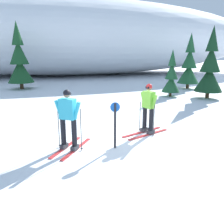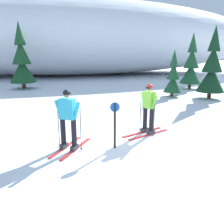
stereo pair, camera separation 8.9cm
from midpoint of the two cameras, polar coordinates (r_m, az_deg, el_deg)
The scene contains 9 objects.
ground_plane at distance 7.46m, azimuth -0.24°, elevation -7.28°, with size 120.00×120.00×0.00m, color white.
skier_lime_jacket at distance 8.05m, azimuth 8.50°, elevation 0.91°, with size 1.78×1.11×1.74m.
skier_cyan_jacket at distance 6.71m, azimuth -11.03°, elevation -1.61°, with size 1.27×1.67×1.77m.
pine_tree_far_left at distance 19.04m, azimuth -21.80°, elevation 11.41°, with size 1.90×1.90×4.93m.
pine_tree_center_left at distance 15.21m, azimuth 14.13°, elevation 8.28°, with size 1.13×1.13×2.92m.
pine_tree_center_right at distance 15.25m, azimuth 22.64°, elevation 9.71°, with size 1.64×1.64×4.24m.
pine_tree_far_right at distance 18.87m, azimuth 18.18°, elevation 10.68°, with size 1.59×1.59×4.13m.
snow_ridge_background at distance 29.61m, azimuth -10.40°, elevation 17.36°, with size 47.92×18.03×8.66m, color white.
trail_marker_post at distance 6.75m, azimuth 0.37°, elevation -2.57°, with size 0.28×0.07×1.38m.
Camera 1 is at (-1.44, -6.78, 2.78)m, focal length 37.44 mm.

